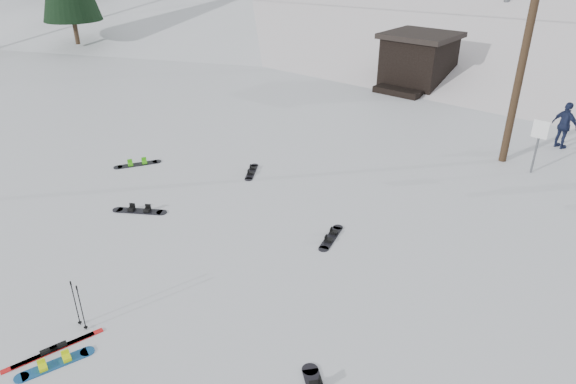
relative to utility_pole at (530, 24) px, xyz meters
The scene contains 14 objects.
ground 14.90m from the utility_pole, 98.13° to the right, with size 200.00×200.00×0.00m, color silver.
ridge_left 53.35m from the utility_pole, 138.18° to the left, with size 34.00×85.00×38.00m, color silver.
treeline_left 44.65m from the utility_pole, 144.16° to the left, with size 20.00×64.00×10.00m, color black, non-canonical shape.
utility_pole is the anchor object (origin of this frame).
trail_sign 3.60m from the utility_pole, 21.04° to the right, with size 0.50×0.09×1.85m.
lift_hut 10.40m from the utility_pole, 135.24° to the left, with size 3.40×4.10×2.75m.
hero_snowboard 16.11m from the utility_pole, 101.37° to the right, with size 0.60×1.40×0.10m.
hero_skis 16.03m from the utility_pole, 102.84° to the right, with size 0.53×1.88×0.10m.
ski_poles 15.24m from the utility_pole, 104.17° to the right, with size 0.30×0.08×1.10m.
board_scatter_a 13.37m from the utility_pole, 122.83° to the right, with size 1.42×1.02×0.11m.
board_scatter_b 10.07m from the utility_pole, 133.70° to the right, with size 0.89×1.21×0.10m.
board_scatter_c 13.72m from the utility_pole, 138.53° to the right, with size 0.93×1.47×0.11m.
board_scatter_f 9.54m from the utility_pole, 101.54° to the right, with size 0.60×1.40×0.10m.
skier_navy 4.77m from the utility_pole, 64.96° to the left, with size 1.03×0.43×1.76m, color #181F3D.
Camera 1 is at (6.88, -3.80, 7.25)m, focal length 32.00 mm.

